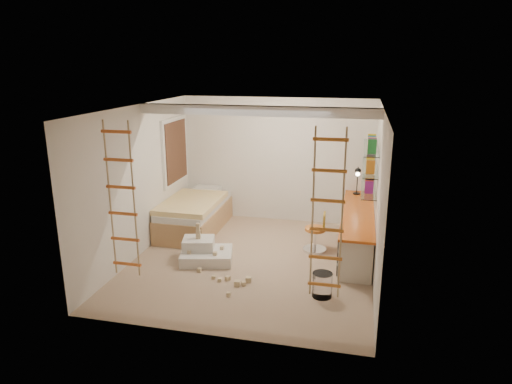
% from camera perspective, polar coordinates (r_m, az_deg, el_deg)
% --- Properties ---
extents(floor, '(4.50, 4.50, 0.00)m').
position_cam_1_polar(floor, '(7.89, -0.50, -8.65)').
color(floor, tan).
rests_on(floor, ground).
extents(ceiling_beam, '(4.00, 0.18, 0.16)m').
position_cam_1_polar(ceiling_beam, '(7.50, 0.00, 10.11)').
color(ceiling_beam, white).
rests_on(ceiling_beam, ceiling).
extents(window_frame, '(0.06, 1.15, 1.35)m').
position_cam_1_polar(window_frame, '(9.39, -10.16, 5.05)').
color(window_frame, white).
rests_on(window_frame, wall_left).
extents(window_blind, '(0.02, 1.00, 1.20)m').
position_cam_1_polar(window_blind, '(9.37, -9.93, 5.05)').
color(window_blind, '#4C2D1E').
rests_on(window_blind, window_frame).
extents(rope_ladder_left, '(0.41, 0.04, 2.13)m').
position_cam_1_polar(rope_ladder_left, '(6.29, -16.41, -1.03)').
color(rope_ladder_left, orange).
rests_on(rope_ladder_left, ceiling).
extents(rope_ladder_right, '(0.41, 0.04, 2.13)m').
position_cam_1_polar(rope_ladder_right, '(5.52, 8.90, -2.91)').
color(rope_ladder_right, '#C07220').
rests_on(rope_ladder_right, ceiling).
extents(waste_bin, '(0.29, 0.29, 0.36)m').
position_cam_1_polar(waste_bin, '(6.78, 8.28, -11.42)').
color(waste_bin, white).
rests_on(waste_bin, floor).
extents(desk, '(0.56, 2.80, 0.75)m').
position_cam_1_polar(desk, '(8.34, 12.49, -4.63)').
color(desk, '#C75617').
rests_on(desk, floor).
extents(shelves, '(0.25, 1.80, 0.71)m').
position_cam_1_polar(shelves, '(8.30, 14.03, 3.06)').
color(shelves, white).
rests_on(shelves, wall_right).
extents(bed, '(1.02, 2.00, 0.69)m').
position_cam_1_polar(bed, '(9.27, -7.66, -2.78)').
color(bed, '#AD7F51').
rests_on(bed, floor).
extents(task_lamp, '(0.14, 0.36, 0.57)m').
position_cam_1_polar(task_lamp, '(9.05, 12.58, 1.84)').
color(task_lamp, black).
rests_on(task_lamp, desk).
extents(swivel_chair, '(0.44, 0.44, 0.71)m').
position_cam_1_polar(swivel_chair, '(8.27, 7.54, -5.60)').
color(swivel_chair, orange).
rests_on(swivel_chair, floor).
extents(play_platform, '(0.98, 0.85, 0.38)m').
position_cam_1_polar(play_platform, '(7.90, -6.48, -7.52)').
color(play_platform, silver).
rests_on(play_platform, floor).
extents(toy_blocks, '(1.18, 1.26, 0.65)m').
position_cam_1_polar(toy_blocks, '(7.43, -5.03, -8.72)').
color(toy_blocks, '#CCB284').
rests_on(toy_blocks, floor).
extents(books, '(0.14, 0.70, 0.92)m').
position_cam_1_polar(books, '(8.26, 14.11, 4.19)').
color(books, '#8C1E7F').
rests_on(books, shelves).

